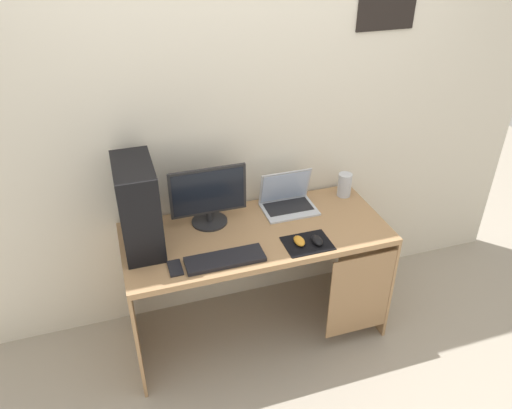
# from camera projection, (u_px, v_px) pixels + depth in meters

# --- Properties ---
(ground_plane) EXTENTS (8.00, 8.00, 0.00)m
(ground_plane) POSITION_uv_depth(u_px,v_px,m) (256.00, 326.00, 3.23)
(ground_plane) COLOR #9E9384
(wall_back) EXTENTS (4.00, 0.05, 2.60)m
(wall_back) POSITION_uv_depth(u_px,v_px,m) (237.00, 119.00, 2.84)
(wall_back) COLOR beige
(wall_back) RESTS_ON ground_plane
(desk) EXTENTS (1.52, 0.66, 0.76)m
(desk) POSITION_uv_depth(u_px,v_px,m) (260.00, 252.00, 2.90)
(desk) COLOR #A37A51
(desk) RESTS_ON ground_plane
(pc_tower) EXTENTS (0.20, 0.40, 0.49)m
(pc_tower) POSITION_uv_depth(u_px,v_px,m) (138.00, 206.00, 2.59)
(pc_tower) COLOR black
(pc_tower) RESTS_ON desk
(monitor) EXTENTS (0.44, 0.21, 0.36)m
(monitor) POSITION_uv_depth(u_px,v_px,m) (208.00, 197.00, 2.81)
(monitor) COLOR #232326
(monitor) RESTS_ON desk
(laptop) EXTENTS (0.32, 0.24, 0.24)m
(laptop) POSITION_uv_depth(u_px,v_px,m) (288.00, 201.00, 3.02)
(laptop) COLOR #B7BCC6
(laptop) RESTS_ON desk
(speaker) EXTENTS (0.09, 0.09, 0.15)m
(speaker) POSITION_uv_depth(u_px,v_px,m) (345.00, 185.00, 3.13)
(speaker) COLOR #B7BCC6
(speaker) RESTS_ON desk
(keyboard) EXTENTS (0.42, 0.14, 0.02)m
(keyboard) POSITION_uv_depth(u_px,v_px,m) (225.00, 259.00, 2.59)
(keyboard) COLOR black
(keyboard) RESTS_ON desk
(mousepad) EXTENTS (0.26, 0.20, 0.00)m
(mousepad) POSITION_uv_depth(u_px,v_px,m) (307.00, 243.00, 2.73)
(mousepad) COLOR black
(mousepad) RESTS_ON desk
(mouse_left) EXTENTS (0.06, 0.10, 0.03)m
(mouse_left) POSITION_uv_depth(u_px,v_px,m) (299.00, 241.00, 2.71)
(mouse_left) COLOR orange
(mouse_left) RESTS_ON mousepad
(mouse_right) EXTENTS (0.06, 0.10, 0.03)m
(mouse_right) POSITION_uv_depth(u_px,v_px,m) (317.00, 240.00, 2.72)
(mouse_right) COLOR black
(mouse_right) RESTS_ON mousepad
(cell_phone) EXTENTS (0.07, 0.13, 0.01)m
(cell_phone) POSITION_uv_depth(u_px,v_px,m) (175.00, 268.00, 2.54)
(cell_phone) COLOR black
(cell_phone) RESTS_ON desk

